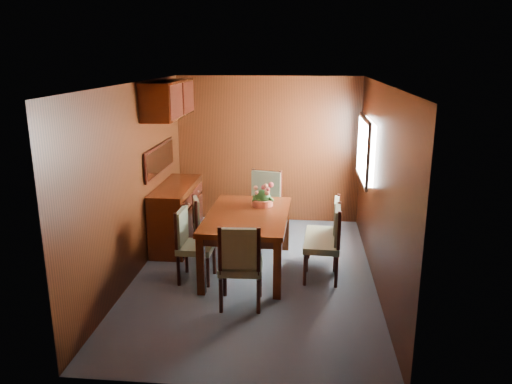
# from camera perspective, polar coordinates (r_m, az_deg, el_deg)

# --- Properties ---
(ground) EXTENTS (4.50, 4.50, 0.00)m
(ground) POSITION_cam_1_polar(r_m,az_deg,el_deg) (6.48, -0.17, -9.45)
(ground) COLOR #39434F
(ground) RESTS_ON ground
(room_shell) EXTENTS (3.06, 4.52, 2.41)m
(room_shell) POSITION_cam_1_polar(r_m,az_deg,el_deg) (6.31, -0.83, 5.44)
(room_shell) COLOR black
(room_shell) RESTS_ON ground
(sideboard) EXTENTS (0.48, 1.40, 0.90)m
(sideboard) POSITION_cam_1_polar(r_m,az_deg,el_deg) (7.44, -9.02, -2.55)
(sideboard) COLOR #331206
(sideboard) RESTS_ON ground
(dining_table) EXTENTS (1.06, 1.66, 0.77)m
(dining_table) POSITION_cam_1_polar(r_m,az_deg,el_deg) (6.40, -0.95, -3.41)
(dining_table) COLOR #331206
(dining_table) RESTS_ON ground
(chair_left_near) EXTENTS (0.43, 0.45, 0.93)m
(chair_left_near) POSITION_cam_1_polar(r_m,az_deg,el_deg) (6.22, -7.51, -5.53)
(chair_left_near) COLOR black
(chair_left_near) RESTS_ON ground
(chair_left_far) EXTENTS (0.50, 0.51, 0.86)m
(chair_left_far) POSITION_cam_1_polar(r_m,az_deg,el_deg) (6.93, -6.02, -3.59)
(chair_left_far) COLOR black
(chair_left_far) RESTS_ON ground
(chair_right_near) EXTENTS (0.47, 0.48, 0.97)m
(chair_right_near) POSITION_cam_1_polar(r_m,az_deg,el_deg) (6.21, 8.23, -5.39)
(chair_right_near) COLOR black
(chair_right_near) RESTS_ON ground
(chair_right_far) EXTENTS (0.46, 0.48, 0.94)m
(chair_right_far) POSITION_cam_1_polar(r_m,az_deg,el_deg) (6.64, 8.21, -4.13)
(chair_right_far) COLOR black
(chair_right_far) RESTS_ON ground
(chair_head) EXTENTS (0.49, 0.47, 0.99)m
(chair_head) POSITION_cam_1_polar(r_m,az_deg,el_deg) (5.48, -1.81, -7.97)
(chair_head) COLOR black
(chair_head) RESTS_ON ground
(chair_foot) EXTENTS (0.59, 0.57, 1.05)m
(chair_foot) POSITION_cam_1_polar(r_m,az_deg,el_deg) (7.53, 0.92, -1.11)
(chair_foot) COLOR black
(chair_foot) RESTS_ON ground
(flower_centerpiece) EXTENTS (0.31, 0.31, 0.31)m
(flower_centerpiece) POSITION_cam_1_polar(r_m,az_deg,el_deg) (6.66, 0.74, -0.35)
(flower_centerpiece) COLOR #C35A3B
(flower_centerpiece) RESTS_ON dining_table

